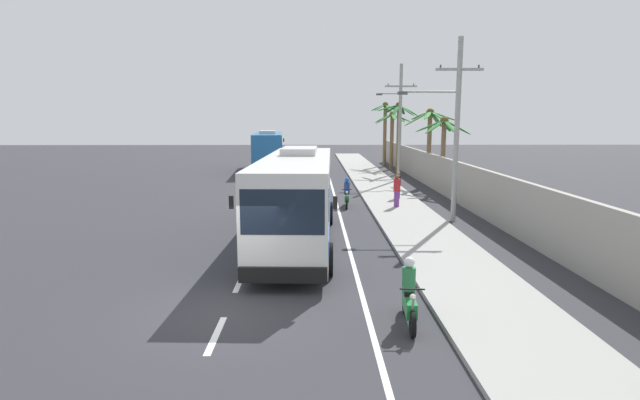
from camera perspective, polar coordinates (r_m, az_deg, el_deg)
name	(u,v)px	position (r m, az deg, el deg)	size (l,w,h in m)	color
ground_plane	(226,312)	(12.96, -10.80, -12.61)	(160.00, 160.00, 0.00)	#303035
sidewalk_kerb	(414,224)	(22.81, 10.86, -2.79)	(3.20, 90.00, 0.14)	#999993
lane_markings	(313,208)	(26.71, -0.81, -0.98)	(3.70, 71.00, 0.01)	white
boundary_wall	(471,188)	(27.40, 17.06, 1.37)	(0.24, 60.00, 2.37)	#9E998E
coach_bus_foreground	(297,195)	(19.10, -2.64, 0.61)	(3.23, 11.85, 3.66)	silver
coach_bus_far_lane	(268,150)	(46.08, -6.01, 5.80)	(3.48, 11.19, 3.77)	#2366A8
motorcycle_beside_bus	(347,195)	(27.15, 3.13, 0.57)	(0.56, 1.96, 1.61)	black
motorcycle_trailing	(409,297)	(12.03, 10.28, -11.03)	(0.56, 1.96, 1.60)	black
pedestrian_near_kerb	(397,190)	(26.66, 8.90, 1.15)	(0.36, 0.36, 1.73)	#75388E
pedestrian_midwalk	(398,185)	(29.44, 8.99, 1.73)	(0.36, 0.36, 1.55)	black
utility_pole_mid	(455,125)	(23.85, 15.33, 8.37)	(3.89, 0.24, 8.49)	#9E9E99
utility_pole_far	(399,120)	(38.26, 9.17, 9.14)	(3.04, 0.24, 8.87)	#9E9E99
palm_nearest	(385,124)	(50.28, 7.55, 8.73)	(2.94, 3.04, 6.48)	brown
palm_second	(444,138)	(34.19, 14.14, 6.97)	(3.75, 3.78, 4.97)	brown
palm_third	(398,121)	(43.08, 9.08, 9.08)	(3.66, 3.43, 6.23)	brown
palm_fourth	(392,129)	(47.57, 8.37, 8.20)	(3.66, 3.89, 5.51)	brown
palm_farthest	(430,130)	(36.79, 12.63, 7.93)	(4.04, 3.98, 5.56)	brown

